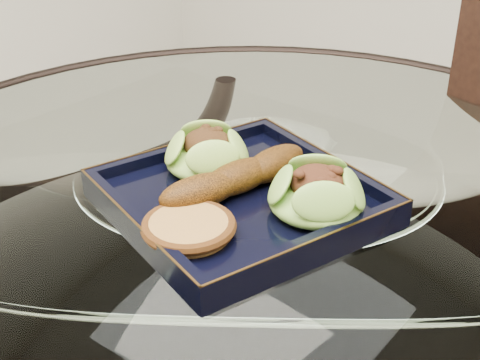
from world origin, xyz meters
The scene contains 6 objects.
dining_table centered at (0.00, 0.00, 0.60)m, with size 1.13×1.13×0.77m.
navy_plate centered at (0.01, -0.05, 0.77)m, with size 0.27×0.27×0.02m, color black.
lettuce_wrap_left centered at (-0.06, -0.02, 0.80)m, with size 0.10×0.10×0.04m, color #76AF32.
lettuce_wrap_right centered at (0.10, -0.02, 0.80)m, with size 0.10×0.10×0.04m, color #69A830.
roasted_plantain centered at (0.00, -0.04, 0.80)m, with size 0.19×0.04×0.04m, color #6A380B.
crumb_patty centered at (0.02, -0.15, 0.79)m, with size 0.09×0.09×0.02m, color #CC8A44.
Camera 1 is at (0.42, -0.56, 1.16)m, focal length 50.00 mm.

